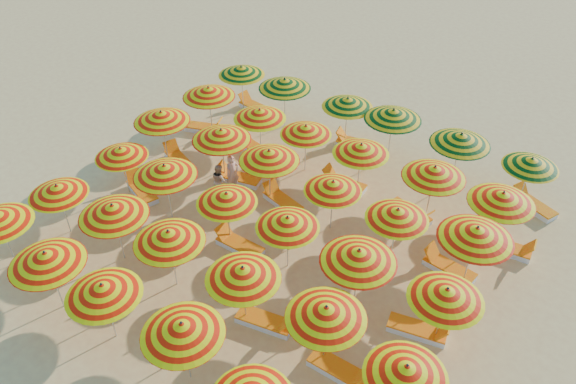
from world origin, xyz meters
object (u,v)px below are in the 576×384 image
object	(u,v)px
umbrella_16	(359,256)
umbrella_18	(161,117)
umbrella_17	(446,294)
lounger_15	(507,248)
umbrella_35	(531,163)
beachgoer_b	(220,180)
umbrella_2	(103,290)
umbrella_6	(58,190)
umbrella_23	(476,233)
lounger_18	(533,205)
umbrella_33	(393,115)
umbrella_30	(241,71)
beachgoer_a	(233,174)
umbrella_24	(209,92)
umbrella_12	(121,152)
umbrella_25	(260,114)
umbrella_14	(227,198)
umbrella_31	(285,84)
umbrella_22	(397,214)
lounger_5	(239,245)
lounger_13	(343,183)
umbrella_34	(461,139)
umbrella_7	(113,210)
lounger_14	(410,213)
umbrella_20	(269,156)
umbrella_1	(46,258)
umbrella_3	(182,329)
umbrella_21	(333,186)
lounger_12	(251,146)
umbrella_8	(169,237)
umbrella_9	(243,273)
umbrella_26	(306,130)
umbrella_11	(406,371)
umbrella_19	(221,135)
umbrella_13	(165,171)
umbrella_32	(348,102)
umbrella_27	(361,149)
lounger_7	(179,160)
lounger_2	(340,370)
umbrella_10	(326,312)
umbrella_28	(434,172)

from	to	relation	value
umbrella_16	umbrella_18	bearing A→B (deg)	166.04
umbrella_17	lounger_15	xyz separation A→B (m)	(0.57, 4.82, -1.80)
umbrella_35	beachgoer_b	bearing A→B (deg)	-148.73
umbrella_2	umbrella_6	distance (m)	5.29
umbrella_23	lounger_18	xyz separation A→B (m)	(0.79, 5.08, -1.99)
umbrella_23	umbrella_33	bearing A→B (deg)	135.82
umbrella_30	beachgoer_a	world-z (taller)	umbrella_30
umbrella_16	umbrella_24	bearing A→B (deg)	152.77
umbrella_12	umbrella_25	xyz separation A→B (m)	(2.72, 4.90, 0.15)
umbrella_14	beachgoer_b	xyz separation A→B (m)	(-1.94, 1.84, -1.22)
umbrella_31	umbrella_16	bearing A→B (deg)	-44.31
umbrella_22	beachgoer_a	distance (m)	6.78
umbrella_6	lounger_18	xyz separation A→B (m)	(13.20, 10.52, -1.71)
lounger_5	lounger_13	distance (m)	5.19
umbrella_34	lounger_15	distance (m)	4.37
umbrella_7	lounger_14	size ratio (longest dim) A/B	1.55
umbrella_14	umbrella_18	xyz separation A→B (m)	(-5.22, 2.39, 0.19)
umbrella_23	umbrella_20	bearing A→B (deg)	-179.70
umbrella_1	umbrella_3	xyz separation A→B (m)	(4.89, 0.33, -0.03)
umbrella_21	lounger_12	distance (m)	6.16
umbrella_18	umbrella_31	size ratio (longest dim) A/B	1.05
umbrella_8	umbrella_9	size ratio (longest dim) A/B	1.00
umbrella_12	umbrella_34	xyz separation A→B (m)	(10.12, 7.44, 0.28)
umbrella_1	umbrella_25	distance (m)	10.04
umbrella_9	umbrella_26	distance (m)	7.96
lounger_13	lounger_14	world-z (taller)	same
umbrella_7	lounger_13	distance (m)	8.83
umbrella_2	umbrella_31	size ratio (longest dim) A/B	0.99
umbrella_11	umbrella_25	bearing A→B (deg)	142.45
umbrella_3	umbrella_19	distance (m)	8.96
umbrella_13	lounger_15	world-z (taller)	umbrella_13
umbrella_26	lounger_15	bearing A→B (deg)	-1.12
umbrella_17	umbrella_32	world-z (taller)	umbrella_32
umbrella_25	umbrella_27	size ratio (longest dim) A/B	1.03
lounger_7	lounger_18	world-z (taller)	same
umbrella_12	umbrella_31	distance (m)	7.73
umbrella_12	beachgoer_a	distance (m)	4.16
umbrella_30	lounger_13	size ratio (longest dim) A/B	1.56
umbrella_13	umbrella_9	bearing A→B (deg)	-23.78
umbrella_11	lounger_2	xyz separation A→B (m)	(-1.82, 0.24, -1.77)
lounger_15	umbrella_10	bearing A→B (deg)	-117.62
umbrella_7	umbrella_18	distance (m)	5.77
umbrella_18	lounger_7	distance (m)	2.01
umbrella_14	umbrella_23	xyz separation A→B (m)	(7.42, 2.63, 0.24)
lounger_15	beachgoer_a	distance (m)	10.14
umbrella_10	umbrella_28	distance (m)	7.31
umbrella_7	umbrella_33	bearing A→B (deg)	65.24
lounger_13	umbrella_28	bearing A→B (deg)	178.31
lounger_14	beachgoer_b	world-z (taller)	beachgoer_b
umbrella_24	beachgoer_a	size ratio (longest dim) A/B	1.51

